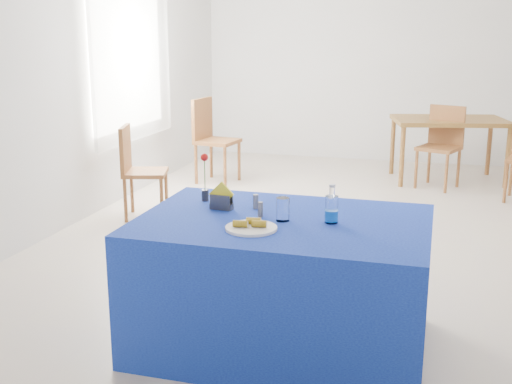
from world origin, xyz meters
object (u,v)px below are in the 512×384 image
at_px(blue_table, 282,283).
at_px(water_bottle, 332,210).
at_px(chair_win_a, 137,165).
at_px(chair_win_b, 211,134).
at_px(plate, 251,228).
at_px(oak_table, 449,125).
at_px(chair_bg_left, 442,141).

height_order(blue_table, water_bottle, water_bottle).
bearing_deg(chair_win_a, water_bottle, -150.39).
distance_m(blue_table, chair_win_b, 4.21).
relative_size(plate, chair_win_b, 0.28).
distance_m(water_bottle, chair_win_b, 4.32).
relative_size(plate, blue_table, 0.17).
relative_size(water_bottle, oak_table, 0.15).
bearing_deg(chair_bg_left, chair_win_a, -120.96).
height_order(plate, blue_table, plate).
relative_size(plate, water_bottle, 1.28).
xyz_separation_m(plate, chair_win_a, (-1.85, 2.39, -0.25)).
bearing_deg(blue_table, chair_bg_left, 78.90).
relative_size(water_bottle, chair_win_a, 0.24).
bearing_deg(chair_bg_left, plate, -80.06).
bearing_deg(water_bottle, chair_win_a, 136.16).
distance_m(oak_table, chair_win_a, 3.80).
distance_m(plate, chair_win_b, 4.37).
bearing_deg(plate, chair_win_a, 127.86).
bearing_deg(chair_bg_left, water_bottle, -75.73).
distance_m(blue_table, chair_win_a, 2.93).
bearing_deg(plate, blue_table, 63.12).
bearing_deg(chair_win_a, blue_table, -154.11).
bearing_deg(chair_win_b, blue_table, -146.64).
xyz_separation_m(plate, oak_table, (1.03, 4.85, -0.09)).
bearing_deg(chair_bg_left, chair_win_b, -147.52).
xyz_separation_m(blue_table, chair_win_b, (-1.81, 3.79, 0.20)).
bearing_deg(plate, oak_table, 78.03).
height_order(plate, chair_bg_left, chair_bg_left).
height_order(chair_win_a, chair_win_b, chair_win_b).
bearing_deg(chair_bg_left, blue_table, -79.19).
distance_m(chair_win_a, chair_win_b, 1.64).
bearing_deg(blue_table, chair_win_a, 132.44).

